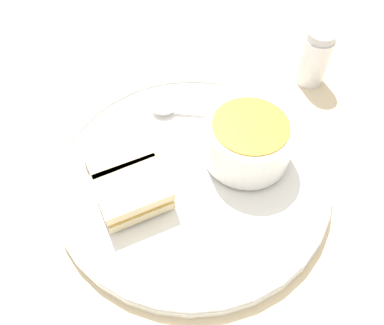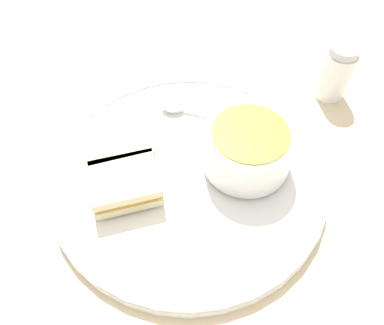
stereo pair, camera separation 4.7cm
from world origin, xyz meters
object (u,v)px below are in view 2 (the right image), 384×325
soup_bowl (251,148)px  sandwich_half_far (129,183)px  sandwich_half_near (123,146)px  spoon (181,108)px  salt_shaker (339,73)px

soup_bowl → sandwich_half_far: size_ratio=1.17×
soup_bowl → sandwich_half_near: bearing=-95.7°
spoon → sandwich_half_near: sandwich_half_near is taller
sandwich_half_near → salt_shaker: (-0.13, 0.31, 0.01)m
spoon → sandwich_half_near: 0.11m
soup_bowl → salt_shaker: salt_shaker is taller
spoon → sandwich_half_far: bearing=81.0°
sandwich_half_far → sandwich_half_near: bearing=-167.6°
salt_shaker → sandwich_half_far: bearing=-57.9°
soup_bowl → sandwich_half_near: soup_bowl is taller
sandwich_half_near → sandwich_half_far: size_ratio=1.01×
spoon → sandwich_half_near: (0.08, -0.08, 0.01)m
spoon → sandwich_half_far: 0.15m
soup_bowl → spoon: 0.13m
spoon → sandwich_half_far: size_ratio=1.16×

